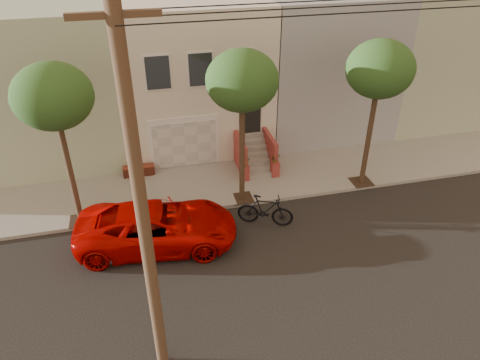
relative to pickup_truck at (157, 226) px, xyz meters
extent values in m
plane|color=black|center=(2.65, -1.95, -0.80)|extent=(90.00, 90.00, 0.00)
cube|color=gray|center=(2.65, 3.40, -0.72)|extent=(40.00, 3.70, 0.15)
cube|color=beige|center=(2.65, 9.25, 2.85)|extent=(7.00, 8.00, 7.00)
cube|color=#9EB08E|center=(-4.15, 9.25, 2.85)|extent=(6.50, 8.00, 7.00)
cube|color=#989BA1|center=(9.45, 9.25, 2.85)|extent=(6.50, 8.00, 7.00)
cube|color=#9EB08E|center=(15.95, 9.25, 2.85)|extent=(6.50, 8.00, 7.00)
cube|color=silver|center=(1.75, 5.27, 0.60)|extent=(3.20, 0.12, 2.50)
cube|color=beige|center=(1.75, 5.21, 0.50)|extent=(2.90, 0.06, 2.20)
cube|color=gray|center=(1.75, 3.40, -0.64)|extent=(3.20, 3.70, 0.02)
cube|color=brown|center=(-0.45, 4.95, -0.43)|extent=(1.40, 0.45, 0.44)
cube|color=black|center=(4.85, 5.22, 1.75)|extent=(1.00, 0.06, 2.00)
cube|color=#3F4751|center=(0.85, 5.22, 3.95)|extent=(1.00, 0.06, 1.40)
cube|color=silver|center=(0.85, 5.24, 3.95)|extent=(1.15, 0.05, 1.55)
cube|color=#3F4751|center=(2.65, 5.22, 3.95)|extent=(1.00, 0.06, 1.40)
cube|color=silver|center=(2.65, 5.24, 3.95)|extent=(1.15, 0.05, 1.55)
cube|color=#3F4751|center=(4.45, 5.22, 3.95)|extent=(1.00, 0.06, 1.40)
cube|color=silver|center=(4.45, 5.24, 3.95)|extent=(1.15, 0.05, 1.55)
cube|color=gray|center=(4.85, 3.43, -0.55)|extent=(1.20, 0.28, 0.20)
cube|color=gray|center=(4.85, 3.71, -0.35)|extent=(1.20, 0.28, 0.20)
cube|color=gray|center=(4.85, 3.99, -0.15)|extent=(1.20, 0.28, 0.20)
cube|color=gray|center=(4.85, 4.27, 0.05)|extent=(1.20, 0.28, 0.20)
cube|color=gray|center=(4.85, 4.55, 0.25)|extent=(1.20, 0.28, 0.20)
cube|color=gray|center=(4.85, 4.83, 0.45)|extent=(1.20, 0.28, 0.20)
cube|color=gray|center=(4.85, 5.11, 0.65)|extent=(1.20, 0.28, 0.20)
cube|color=maroon|center=(4.15, 4.27, 0.15)|extent=(0.18, 1.96, 1.60)
cube|color=maroon|center=(5.55, 4.27, 0.15)|extent=(0.18, 1.96, 1.60)
cube|color=maroon|center=(4.15, 3.39, -0.30)|extent=(0.35, 0.35, 0.70)
imported|color=#264E1C|center=(4.15, 3.39, 0.28)|extent=(0.40, 0.35, 0.45)
cube|color=maroon|center=(5.55, 3.39, -0.30)|extent=(0.35, 0.35, 0.70)
imported|color=#264E1C|center=(5.55, 3.39, 0.28)|extent=(0.41, 0.35, 0.45)
cube|color=#2D2116|center=(-2.85, 1.95, -0.64)|extent=(0.90, 0.90, 0.02)
cylinder|color=#332417|center=(-2.85, 1.95, 1.45)|extent=(0.22, 0.22, 4.20)
ellipsoid|color=#264E1C|center=(-2.85, 1.95, 4.50)|extent=(2.70, 2.57, 2.29)
cube|color=#2D2116|center=(3.65, 1.95, -0.64)|extent=(0.90, 0.90, 0.02)
cylinder|color=#332417|center=(3.65, 1.95, 1.45)|extent=(0.22, 0.22, 4.20)
ellipsoid|color=#264E1C|center=(3.65, 1.95, 4.50)|extent=(2.70, 2.57, 2.29)
cube|color=#2D2116|center=(9.15, 1.95, -0.64)|extent=(0.90, 0.90, 0.02)
cylinder|color=#332417|center=(9.15, 1.95, 1.45)|extent=(0.22, 0.22, 4.20)
ellipsoid|color=#264E1C|center=(9.15, 1.95, 4.50)|extent=(2.70, 2.57, 2.29)
cylinder|color=#3F301D|center=(-0.35, -5.15, 4.20)|extent=(0.30, 0.30, 10.00)
cube|color=#3F301D|center=(-0.35, -5.15, 8.40)|extent=(1.60, 0.12, 0.12)
imported|color=#B00300|center=(0.00, 0.00, 0.00)|extent=(6.05, 3.37, 1.60)
imported|color=black|center=(4.15, 0.21, -0.14)|extent=(2.24, 1.45, 1.31)
camera|label=1|loc=(-0.17, -13.29, 10.02)|focal=33.69mm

